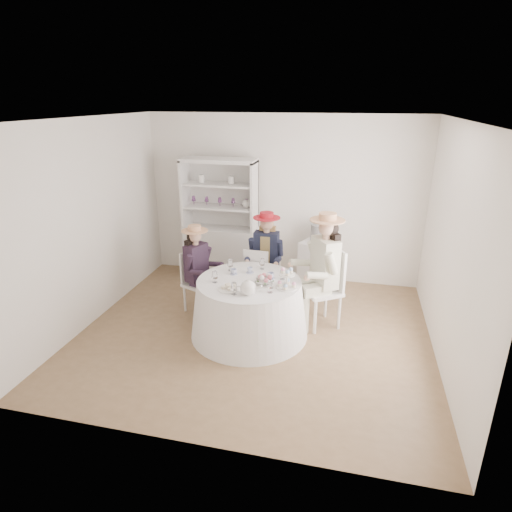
# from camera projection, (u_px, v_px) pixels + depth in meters

# --- Properties ---
(ground) EXTENTS (4.50, 4.50, 0.00)m
(ground) POSITION_uv_depth(u_px,v_px,m) (254.00, 333.00, 5.65)
(ground) COLOR brown
(ground) RESTS_ON ground
(ceiling) EXTENTS (4.50, 4.50, 0.00)m
(ceiling) POSITION_uv_depth(u_px,v_px,m) (254.00, 119.00, 4.71)
(ceiling) COLOR white
(ceiling) RESTS_ON wall_back
(wall_back) EXTENTS (4.50, 0.00, 4.50)m
(wall_back) POSITION_uv_depth(u_px,v_px,m) (283.00, 199.00, 7.00)
(wall_back) COLOR white
(wall_back) RESTS_ON ground
(wall_front) EXTENTS (4.50, 0.00, 4.50)m
(wall_front) POSITION_uv_depth(u_px,v_px,m) (195.00, 311.00, 3.36)
(wall_front) COLOR white
(wall_front) RESTS_ON ground
(wall_left) EXTENTS (0.00, 4.50, 4.50)m
(wall_left) POSITION_uv_depth(u_px,v_px,m) (89.00, 224.00, 5.66)
(wall_left) COLOR white
(wall_left) RESTS_ON ground
(wall_right) EXTENTS (0.00, 4.50, 4.50)m
(wall_right) POSITION_uv_depth(u_px,v_px,m) (453.00, 250.00, 4.70)
(wall_right) COLOR white
(wall_right) RESTS_ON ground
(tea_table) EXTENTS (1.52, 1.52, 0.76)m
(tea_table) POSITION_uv_depth(u_px,v_px,m) (249.00, 308.00, 5.51)
(tea_table) COLOR white
(tea_table) RESTS_ON ground
(hutch) EXTENTS (1.25, 0.58, 2.03)m
(hutch) POSITION_uv_depth(u_px,v_px,m) (221.00, 238.00, 7.15)
(hutch) COLOR silver
(hutch) RESTS_ON ground
(side_table) EXTENTS (0.65, 0.65, 0.77)m
(side_table) POSITION_uv_depth(u_px,v_px,m) (318.00, 265.00, 6.90)
(side_table) COLOR silver
(side_table) RESTS_ON ground
(hatbox) EXTENTS (0.36, 0.36, 0.29)m
(hatbox) POSITION_uv_depth(u_px,v_px,m) (320.00, 233.00, 6.72)
(hatbox) COLOR black
(hatbox) RESTS_ON side_table
(guest_left) EXTENTS (0.54, 0.49, 1.28)m
(guest_left) POSITION_uv_depth(u_px,v_px,m) (198.00, 264.00, 6.01)
(guest_left) COLOR silver
(guest_left) RESTS_ON ground
(guest_mid) EXTENTS (0.50, 0.52, 1.39)m
(guest_mid) POSITION_uv_depth(u_px,v_px,m) (266.00, 253.00, 6.27)
(guest_mid) COLOR silver
(guest_mid) RESTS_ON ground
(guest_right) EXTENTS (0.67, 0.63, 1.57)m
(guest_right) POSITION_uv_depth(u_px,v_px,m) (323.00, 265.00, 5.54)
(guest_right) COLOR silver
(guest_right) RESTS_ON ground
(spare_chair) EXTENTS (0.40, 0.40, 0.91)m
(spare_chair) POSITION_uv_depth(u_px,v_px,m) (258.00, 276.00, 6.21)
(spare_chair) COLOR silver
(spare_chair) RESTS_ON ground
(teacup_a) EXTENTS (0.10, 0.10, 0.07)m
(teacup_a) POSITION_uv_depth(u_px,v_px,m) (234.00, 272.00, 5.56)
(teacup_a) COLOR white
(teacup_a) RESTS_ON tea_table
(teacup_b) EXTENTS (0.09, 0.09, 0.07)m
(teacup_b) POSITION_uv_depth(u_px,v_px,m) (250.00, 270.00, 5.60)
(teacup_b) COLOR white
(teacup_b) RESTS_ON tea_table
(teacup_c) EXTENTS (0.12, 0.12, 0.07)m
(teacup_c) POSITION_uv_depth(u_px,v_px,m) (271.00, 276.00, 5.42)
(teacup_c) COLOR white
(teacup_c) RESTS_ON tea_table
(flower_bowl) EXTENTS (0.23, 0.23, 0.05)m
(flower_bowl) POSITION_uv_depth(u_px,v_px,m) (264.00, 282.00, 5.28)
(flower_bowl) COLOR white
(flower_bowl) RESTS_ON tea_table
(flower_arrangement) EXTENTS (0.16, 0.17, 0.06)m
(flower_arrangement) POSITION_uv_depth(u_px,v_px,m) (264.00, 278.00, 5.27)
(flower_arrangement) COLOR #E17081
(flower_arrangement) RESTS_ON tea_table
(table_teapot) EXTENTS (0.26, 0.18, 0.20)m
(table_teapot) POSITION_uv_depth(u_px,v_px,m) (248.00, 288.00, 4.98)
(table_teapot) COLOR white
(table_teapot) RESTS_ON tea_table
(sandwich_plate) EXTENTS (0.26, 0.26, 0.06)m
(sandwich_plate) POSITION_uv_depth(u_px,v_px,m) (228.00, 288.00, 5.13)
(sandwich_plate) COLOR white
(sandwich_plate) RESTS_ON tea_table
(cupcake_stand) EXTENTS (0.26, 0.26, 0.24)m
(cupcake_stand) POSITION_uv_depth(u_px,v_px,m) (287.00, 281.00, 5.15)
(cupcake_stand) COLOR white
(cupcake_stand) RESTS_ON tea_table
(stemware_set) EXTENTS (0.88, 0.92, 0.15)m
(stemware_set) POSITION_uv_depth(u_px,v_px,m) (249.00, 275.00, 5.35)
(stemware_set) COLOR white
(stemware_set) RESTS_ON tea_table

